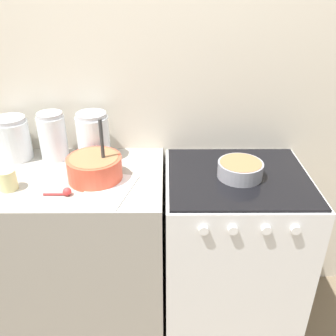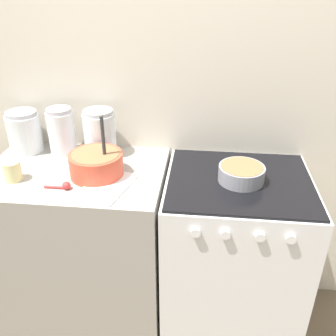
% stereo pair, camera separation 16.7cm
% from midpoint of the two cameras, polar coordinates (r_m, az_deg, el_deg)
% --- Properties ---
extents(wall_back, '(4.70, 0.05, 2.40)m').
position_cam_midpoint_polar(wall_back, '(1.90, 2.93, 10.91)').
color(wall_back, beige).
rests_on(wall_back, ground_plane).
extents(countertop_cabinet, '(0.85, 0.59, 0.92)m').
position_cam_midpoint_polar(countertop_cabinet, '(2.05, -10.36, -11.81)').
color(countertop_cabinet, '#9E998E').
rests_on(countertop_cabinet, ground_plane).
extents(stove, '(0.67, 0.60, 0.92)m').
position_cam_midpoint_polar(stove, '(2.00, 12.13, -13.30)').
color(stove, silver).
rests_on(stove, ground_plane).
extents(mixing_bowl, '(0.24, 0.24, 0.29)m').
position_cam_midpoint_polar(mixing_bowl, '(1.71, -8.15, 0.71)').
color(mixing_bowl, '#D84C33').
rests_on(mixing_bowl, countertop_cabinet).
extents(baking_pan, '(0.20, 0.20, 0.07)m').
position_cam_midpoint_polar(baking_pan, '(1.70, 13.91, -0.84)').
color(baking_pan, gray).
rests_on(baking_pan, stove).
extents(storage_jar_left, '(0.17, 0.17, 0.21)m').
position_cam_midpoint_polar(storage_jar_left, '(2.02, -18.81, 4.84)').
color(storage_jar_left, silver).
rests_on(storage_jar_left, countertop_cabinet).
extents(storage_jar_middle, '(0.13, 0.13, 0.24)m').
position_cam_midpoint_polar(storage_jar_middle, '(1.94, -13.52, 5.00)').
color(storage_jar_middle, silver).
rests_on(storage_jar_middle, countertop_cabinet).
extents(storage_jar_right, '(0.16, 0.16, 0.23)m').
position_cam_midpoint_polar(storage_jar_right, '(1.89, -7.82, 4.82)').
color(storage_jar_right, silver).
rests_on(storage_jar_right, countertop_cabinet).
extents(tin_can, '(0.08, 0.08, 0.09)m').
position_cam_midpoint_polar(tin_can, '(1.77, -20.15, -0.50)').
color(tin_can, beige).
rests_on(tin_can, countertop_cabinet).
extents(recipe_page, '(0.25, 0.32, 0.01)m').
position_cam_midpoint_polar(recipe_page, '(1.64, -6.40, -2.82)').
color(recipe_page, white).
rests_on(recipe_page, countertop_cabinet).
extents(measuring_spoon, '(0.12, 0.04, 0.04)m').
position_cam_midpoint_polar(measuring_spoon, '(1.65, -12.83, -2.76)').
color(measuring_spoon, red).
rests_on(measuring_spoon, countertop_cabinet).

